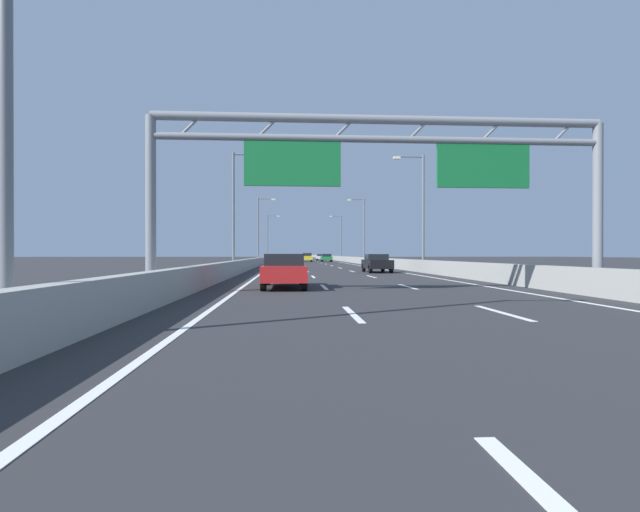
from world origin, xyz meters
name	(u,v)px	position (x,y,z in m)	size (l,w,h in m)	color
ground_plane	(305,261)	(0.00, 100.00, 0.00)	(260.00, 260.00, 0.00)	#2D2D30
lane_dash_left_1	(353,314)	(-1.80, 12.50, 0.01)	(0.16, 3.00, 0.01)	white
lane_dash_left_2	(324,287)	(-1.80, 21.50, 0.01)	(0.16, 3.00, 0.01)	white
lane_dash_left_3	(313,277)	(-1.80, 30.50, 0.01)	(0.16, 3.00, 0.01)	white
lane_dash_left_4	(307,271)	(-1.80, 39.50, 0.01)	(0.16, 3.00, 0.01)	white
lane_dash_left_5	(304,268)	(-1.80, 48.50, 0.01)	(0.16, 3.00, 0.01)	white
lane_dash_left_6	(301,266)	(-1.80, 57.50, 0.01)	(0.16, 3.00, 0.01)	white
lane_dash_left_7	(300,264)	(-1.80, 66.50, 0.01)	(0.16, 3.00, 0.01)	white
lane_dash_left_8	(298,263)	(-1.80, 75.50, 0.01)	(0.16, 3.00, 0.01)	white
lane_dash_left_9	(297,262)	(-1.80, 84.50, 0.01)	(0.16, 3.00, 0.01)	white
lane_dash_left_10	(296,261)	(-1.80, 93.50, 0.01)	(0.16, 3.00, 0.01)	white
lane_dash_left_11	(296,260)	(-1.80, 102.50, 0.01)	(0.16, 3.00, 0.01)	white
lane_dash_left_12	(295,260)	(-1.80, 111.50, 0.01)	(0.16, 3.00, 0.01)	white
lane_dash_left_13	(295,259)	(-1.80, 120.50, 0.01)	(0.16, 3.00, 0.01)	white
lane_dash_left_14	(294,259)	(-1.80, 129.50, 0.01)	(0.16, 3.00, 0.01)	white
lane_dash_left_15	(294,259)	(-1.80, 138.50, 0.01)	(0.16, 3.00, 0.01)	white
lane_dash_left_16	(294,258)	(-1.80, 147.50, 0.01)	(0.16, 3.00, 0.01)	white
lane_dash_left_17	(293,258)	(-1.80, 156.50, 0.01)	(0.16, 3.00, 0.01)	white
lane_dash_right_1	(502,313)	(1.80, 12.50, 0.01)	(0.16, 3.00, 0.01)	white
lane_dash_right_2	(408,287)	(1.80, 21.50, 0.01)	(0.16, 3.00, 0.01)	white
lane_dash_right_3	(371,277)	(1.80, 30.50, 0.01)	(0.16, 3.00, 0.01)	white
lane_dash_right_4	(352,271)	(1.80, 39.50, 0.01)	(0.16, 3.00, 0.01)	white
lane_dash_right_5	(340,268)	(1.80, 48.50, 0.01)	(0.16, 3.00, 0.01)	white
lane_dash_right_6	(332,266)	(1.80, 57.50, 0.01)	(0.16, 3.00, 0.01)	white
lane_dash_right_7	(326,264)	(1.80, 66.50, 0.01)	(0.16, 3.00, 0.01)	white
lane_dash_right_8	(321,263)	(1.80, 75.50, 0.01)	(0.16, 3.00, 0.01)	white
lane_dash_right_9	(318,262)	(1.80, 84.50, 0.01)	(0.16, 3.00, 0.01)	white
lane_dash_right_10	(315,261)	(1.80, 93.50, 0.01)	(0.16, 3.00, 0.01)	white
lane_dash_right_11	(313,260)	(1.80, 102.50, 0.01)	(0.16, 3.00, 0.01)	white
lane_dash_right_12	(311,260)	(1.80, 111.50, 0.01)	(0.16, 3.00, 0.01)	white
lane_dash_right_13	(309,259)	(1.80, 120.50, 0.01)	(0.16, 3.00, 0.01)	white
lane_dash_right_14	(308,259)	(1.80, 129.50, 0.01)	(0.16, 3.00, 0.01)	white
lane_dash_right_15	(306,259)	(1.80, 138.50, 0.01)	(0.16, 3.00, 0.01)	white
lane_dash_right_16	(305,258)	(1.80, 147.50, 0.01)	(0.16, 3.00, 0.01)	white
lane_dash_right_17	(304,258)	(1.80, 156.50, 0.01)	(0.16, 3.00, 0.01)	white
edge_line_left	(278,262)	(-5.25, 88.00, 0.01)	(0.16, 176.00, 0.01)	white
edge_line_right	(336,262)	(5.25, 88.00, 0.01)	(0.16, 176.00, 0.01)	white
barrier_left	(273,258)	(-6.90, 110.00, 0.47)	(0.45, 220.00, 0.95)	#9E9E99
barrier_right	(333,258)	(6.90, 110.00, 0.47)	(0.45, 220.00, 0.95)	#9E9E99
sign_gantry	(383,158)	(0.07, 18.24, 4.82)	(16.47, 0.36, 6.36)	gray
streetlamp_left_mid	(236,204)	(-7.47, 39.76, 5.40)	(2.58, 0.28, 9.50)	slate
streetlamp_right_mid	(420,205)	(7.47, 39.76, 5.40)	(2.58, 0.28, 9.50)	slate
streetlamp_left_far	(260,226)	(-7.47, 70.31, 5.40)	(2.58, 0.28, 9.50)	slate
streetlamp_right_far	(363,227)	(7.47, 70.31, 5.40)	(2.58, 0.28, 9.50)	slate
streetlamp_left_distant	(269,235)	(-7.47, 100.86, 5.40)	(2.58, 0.28, 9.50)	slate
streetlamp_right_distant	(340,235)	(7.47, 100.86, 5.40)	(2.58, 0.28, 9.50)	slate
white_car	(321,257)	(3.71, 105.06, 0.72)	(1.84, 4.34, 1.37)	silver
black_car	(377,263)	(3.40, 37.34, 0.73)	(1.75, 4.19, 1.40)	black
yellow_car	(307,257)	(0.01, 87.28, 0.78)	(1.76, 4.50, 1.56)	yellow
green_car	(326,258)	(3.37, 85.33, 0.74)	(1.83, 4.22, 1.41)	#1E7A38
red_car	(284,270)	(-3.48, 21.31, 0.74)	(1.77, 4.68, 1.41)	red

